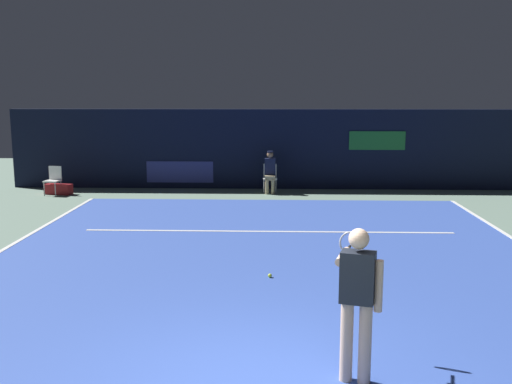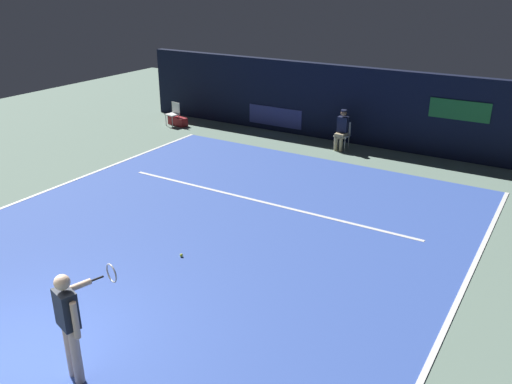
{
  "view_description": "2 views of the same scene",
  "coord_description": "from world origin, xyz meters",
  "px_view_note": "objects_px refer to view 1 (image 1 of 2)",
  "views": [
    {
      "loc": [
        0.17,
        -5.62,
        3.13
      ],
      "look_at": [
        -0.26,
        6.73,
        1.01
      ],
      "focal_mm": 40.73,
      "sensor_mm": 36.0,
      "label": 1
    },
    {
      "loc": [
        6.44,
        -3.52,
        5.44
      ],
      "look_at": [
        0.56,
        6.07,
        0.81
      ],
      "focal_mm": 37.31,
      "sensor_mm": 36.0,
      "label": 2
    }
  ],
  "objects_px": {
    "line_judge_on_chair": "(270,171)",
    "tennis_ball": "(270,276)",
    "tennis_player": "(357,295)",
    "equipment_bag": "(58,189)",
    "courtside_chair_near": "(53,179)"
  },
  "relations": [
    {
      "from": "courtside_chair_near",
      "to": "tennis_player",
      "type": "bearing_deg",
      "value": -56.07
    },
    {
      "from": "equipment_bag",
      "to": "tennis_player",
      "type": "bearing_deg",
      "value": -44.8
    },
    {
      "from": "line_judge_on_chair",
      "to": "tennis_player",
      "type": "bearing_deg",
      "value": -84.97
    },
    {
      "from": "equipment_bag",
      "to": "line_judge_on_chair",
      "type": "bearing_deg",
      "value": 15.99
    },
    {
      "from": "tennis_player",
      "to": "line_judge_on_chair",
      "type": "xyz_separation_m",
      "value": [
        -1.07,
        12.11,
        -0.3
      ]
    },
    {
      "from": "courtside_chair_near",
      "to": "equipment_bag",
      "type": "relative_size",
      "value": 1.05
    },
    {
      "from": "tennis_player",
      "to": "equipment_bag",
      "type": "bearing_deg",
      "value": 123.37
    },
    {
      "from": "tennis_player",
      "to": "line_judge_on_chair",
      "type": "relative_size",
      "value": 1.31
    },
    {
      "from": "line_judge_on_chair",
      "to": "equipment_bag",
      "type": "distance_m",
      "value": 6.63
    },
    {
      "from": "tennis_ball",
      "to": "equipment_bag",
      "type": "xyz_separation_m",
      "value": [
        -6.69,
        8.07,
        0.11
      ]
    },
    {
      "from": "tennis_ball",
      "to": "equipment_bag",
      "type": "bearing_deg",
      "value": 129.64
    },
    {
      "from": "tennis_player",
      "to": "tennis_ball",
      "type": "height_order",
      "value": "tennis_player"
    },
    {
      "from": "line_judge_on_chair",
      "to": "equipment_bag",
      "type": "bearing_deg",
      "value": -175.85
    },
    {
      "from": "line_judge_on_chair",
      "to": "tennis_ball",
      "type": "xyz_separation_m",
      "value": [
        0.09,
        -8.55,
        -0.64
      ]
    },
    {
      "from": "courtside_chair_near",
      "to": "equipment_bag",
      "type": "distance_m",
      "value": 0.37
    }
  ]
}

